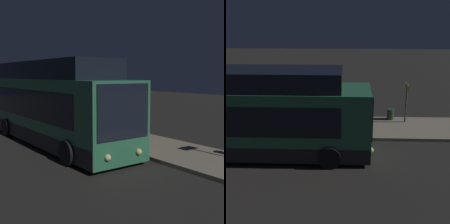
{
  "view_description": "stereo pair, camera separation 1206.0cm",
  "coord_description": "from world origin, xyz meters",
  "views": [
    {
      "loc": [
        12.68,
        -6.92,
        3.46
      ],
      "look_at": [
        2.61,
        0.45,
        1.97
      ],
      "focal_mm": 50.0,
      "sensor_mm": 36.0,
      "label": 1
    },
    {
      "loc": [
        3.17,
        -13.59,
        6.7
      ],
      "look_at": [
        2.61,
        0.45,
        1.97
      ],
      "focal_mm": 50.0,
      "sensor_mm": 36.0,
      "label": 2
    }
  ],
  "objects": [
    {
      "name": "passenger_boarding",
      "position": [
        0.2,
        2.32,
        1.09
      ],
      "size": [
        0.55,
        0.41,
        1.7
      ],
      "rotation": [
        0.0,
        0.0,
        -1.32
      ],
      "color": "#6B604C",
      "rests_on": "platform"
    },
    {
      "name": "passenger_waiting",
      "position": [
        2.42,
        2.46,
        1.01
      ],
      "size": [
        0.38,
        0.38,
        1.57
      ],
      "rotation": [
        0.0,
        0.0,
        0.14
      ],
      "color": "#4C476B",
      "rests_on": "platform"
    },
    {
      "name": "ground",
      "position": [
        0.0,
        0.0,
        0.0
      ],
      "size": [
        80.0,
        80.0,
        0.0
      ],
      "primitive_type": "plane",
      "color": "#2B2826"
    },
    {
      "name": "suitcase",
      "position": [
        -0.33,
        1.88,
        0.44
      ],
      "size": [
        0.47,
        0.23,
        0.81
      ],
      "color": "black",
      "rests_on": "platform"
    },
    {
      "name": "platform",
      "position": [
        0.0,
        3.3,
        0.08
      ],
      "size": [
        20.0,
        3.41,
        0.16
      ],
      "color": "gray",
      "rests_on": "ground"
    },
    {
      "name": "bus_lead",
      "position": [
        -1.58,
        -0.15,
        1.87
      ],
      "size": [
        11.34,
        2.87,
        4.12
      ],
      "color": "#2D704C",
      "rests_on": "ground"
    }
  ]
}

